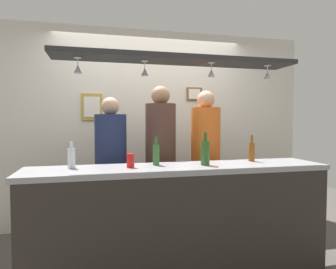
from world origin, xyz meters
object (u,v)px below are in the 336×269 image
Objects in this scene: person_left_navy_shirt at (111,158)px; picture_frame_upper_small at (194,94)px; bottle_beer_amber_tall at (252,151)px; person_middle_brown_shirt at (161,149)px; picture_frame_caricature at (92,107)px; bottle_champagne_green at (205,152)px; bottle_soda_clear at (71,157)px; bottle_beer_green_import at (156,154)px; person_right_orange_shirt at (206,150)px; drink_can at (130,161)px.

person_left_navy_shirt is 7.46× the size of picture_frame_upper_small.
picture_frame_upper_small reaches higher than bottle_beer_amber_tall.
person_middle_brown_shirt reaches higher than picture_frame_caricature.
picture_frame_upper_small is at bearing 47.86° from person_middle_brown_shirt.
bottle_soda_clear is (-1.17, 0.11, -0.03)m from bottle_champagne_green.
bottle_beer_green_import is (0.38, -0.61, 0.10)m from person_left_navy_shirt.
person_right_orange_shirt is at bearing -28.53° from picture_frame_caricature.
person_right_orange_shirt is at bearing 40.45° from bottle_beer_green_import.
person_left_navy_shirt reaches higher than drink_can.
person_left_navy_shirt reaches higher than bottle_soda_clear.
bottle_soda_clear is at bearing -157.14° from person_right_orange_shirt.
bottle_beer_amber_tall is at bearing 6.04° from drink_can.
person_right_orange_shirt is at bearing 0.00° from person_middle_brown_shirt.
picture_frame_caricature is at bearing 105.88° from person_left_navy_shirt.
bottle_champagne_green reaches higher than drink_can.
person_left_navy_shirt is at bearing -149.43° from picture_frame_upper_small.
bottle_soda_clear is at bearing -120.63° from person_left_navy_shirt.
person_right_orange_shirt is 1.55m from picture_frame_caricature.
person_middle_brown_shirt is 5.92× the size of bottle_champagne_green.
person_right_orange_shirt is at bearing -97.86° from picture_frame_upper_small.
person_middle_brown_shirt is 8.08× the size of picture_frame_upper_small.
picture_frame_upper_small reaches higher than drink_can.
bottle_beer_green_import is 2.13× the size of drink_can.
person_middle_brown_shirt reaches higher than bottle_soda_clear.
bottle_beer_green_import is (-0.71, -0.61, 0.04)m from person_right_orange_shirt.
person_right_orange_shirt is 1.18m from drink_can.
drink_can is (-0.42, -0.70, -0.03)m from person_middle_brown_shirt.
bottle_beer_green_import reaches higher than drink_can.
person_left_navy_shirt is at bearing -74.12° from picture_frame_caricature.
drink_can is at bearing -158.82° from bottle_beer_green_import.
bottle_beer_green_import is 1.18× the size of picture_frame_upper_small.
bottle_champagne_green reaches higher than bottle_beer_amber_tall.
bottle_soda_clear is 1.89× the size of drink_can.
picture_frame_caricature is at bearing 113.76° from bottle_beer_green_import.
picture_frame_upper_small is at bearing 53.08° from drink_can.
bottle_beer_amber_tall is at bearing 2.05° from bottle_beer_green_import.
picture_frame_caricature is (-1.29, 0.70, 0.52)m from person_right_orange_shirt.
drink_can is at bearing -173.96° from bottle_beer_amber_tall.
picture_frame_caricature is (-1.01, 1.41, 0.46)m from bottle_champagne_green.
person_right_orange_shirt reaches higher than bottle_beer_green_import.
drink_can is (-0.68, 0.02, -0.06)m from bottle_champagne_green.
person_right_orange_shirt reaches higher than bottle_soda_clear.
picture_frame_upper_small is (1.54, 1.31, 0.68)m from bottle_soda_clear.
bottle_champagne_green is 1.30× the size of bottle_soda_clear.
person_left_navy_shirt is 1.09m from person_right_orange_shirt.
bottle_soda_clear is (-0.91, -0.61, 0.00)m from person_middle_brown_shirt.
bottle_beer_amber_tall is 1.45m from picture_frame_upper_small.
person_middle_brown_shirt is at bearing 109.89° from bottle_champagne_green.
bottle_soda_clear is 1.05× the size of picture_frame_upper_small.
picture_frame_caricature is (0.16, 1.31, 0.49)m from bottle_soda_clear.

